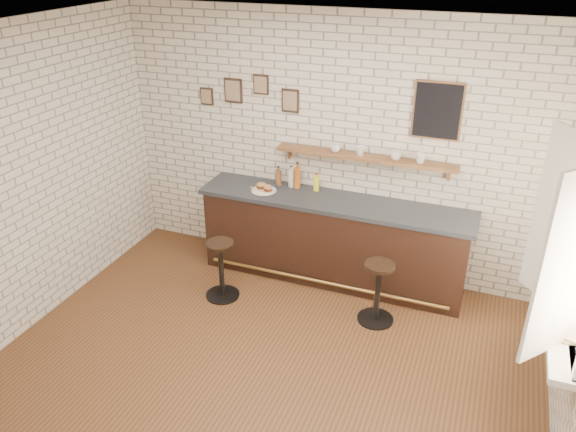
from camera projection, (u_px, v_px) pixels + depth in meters
name	position (u px, v px, depth m)	size (l,w,h in m)	color
ground	(264.00, 365.00, 5.31)	(5.00, 5.00, 0.00)	brown
bar_counter	(333.00, 240.00, 6.45)	(3.10, 0.65, 1.01)	black
sandwich_plate	(264.00, 190.00, 6.45)	(0.28, 0.28, 0.01)	white
ciabatta_sandwich	(265.00, 187.00, 6.43)	(0.24, 0.18, 0.07)	tan
potato_chips	(263.00, 190.00, 6.45)	(0.26, 0.18, 0.00)	#F1AE55
bitters_bottle_brown	(278.00, 177.00, 6.57)	(0.07, 0.07, 0.23)	brown
bitters_bottle_white	(291.00, 178.00, 6.52)	(0.07, 0.07, 0.26)	beige
bitters_bottle_amber	(297.00, 177.00, 6.48)	(0.08, 0.08, 0.31)	#AA571B
condiment_bottle_yellow	(317.00, 183.00, 6.42)	(0.07, 0.07, 0.21)	#FFF32A
bar_stool_left	(221.00, 268.00, 6.17)	(0.38, 0.38, 0.69)	black
bar_stool_right	(378.00, 290.00, 5.78)	(0.38, 0.38, 0.69)	black
wall_shelf	(365.00, 158.00, 6.10)	(2.00, 0.18, 0.18)	brown
shelf_cup_a	(336.00, 148.00, 6.18)	(0.11, 0.11, 0.09)	white
shelf_cup_b	(360.00, 151.00, 6.08)	(0.11, 0.11, 0.10)	white
shelf_cup_c	(396.00, 156.00, 5.96)	(0.12, 0.12, 0.09)	white
shelf_cup_d	(420.00, 158.00, 5.87)	(0.11, 0.11, 0.10)	white
back_wall_decor	(354.00, 103.00, 5.97)	(2.96, 0.02, 0.56)	black
window_sill	(559.00, 328.00, 4.38)	(0.20, 1.35, 0.06)	white
casement_window	(576.00, 243.00, 4.06)	(0.40, 1.30, 1.56)	white
book_lower	(559.00, 333.00, 4.26)	(0.18, 0.25, 0.02)	tan
book_upper	(559.00, 328.00, 4.28)	(0.17, 0.23, 0.02)	tan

